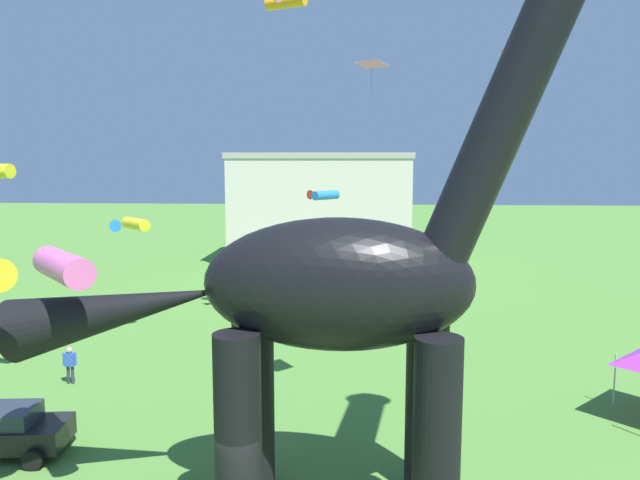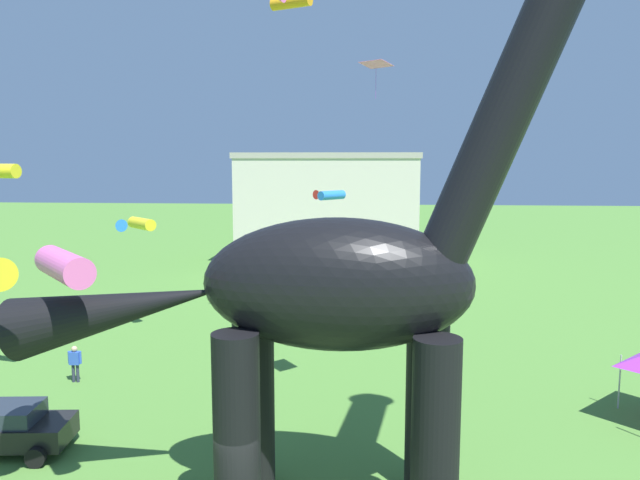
{
  "view_description": "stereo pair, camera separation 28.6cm",
  "coord_description": "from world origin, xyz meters",
  "px_view_note": "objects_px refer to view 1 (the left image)",
  "views": [
    {
      "loc": [
        2.4,
        -12.8,
        9.33
      ],
      "look_at": [
        1.34,
        3.72,
        7.18
      ],
      "focal_mm": 34.07,
      "sensor_mm": 36.0,
      "label": 1
    },
    {
      "loc": [
        2.68,
        -12.78,
        9.33
      ],
      "look_at": [
        1.34,
        3.72,
        7.18
      ],
      "focal_mm": 34.07,
      "sensor_mm": 36.0,
      "label": 2
    }
  ],
  "objects_px": {
    "kite_mid_right": "(131,224)",
    "kite_near_low": "(323,195)",
    "kite_drifting": "(323,228)",
    "dinosaur_sculpture": "(335,284)",
    "kite_high_right": "(512,53)",
    "kite_near_high": "(283,1)",
    "kite_far_left": "(372,64)",
    "parked_sedan_left": "(0,430)",
    "person_vendor_side": "(70,362)",
    "kite_apex": "(49,268)"
  },
  "relations": [
    {
      "from": "kite_mid_right",
      "to": "kite_near_low",
      "type": "bearing_deg",
      "value": 35.31
    },
    {
      "from": "kite_near_low",
      "to": "kite_drifting",
      "type": "bearing_deg",
      "value": -86.55
    },
    {
      "from": "dinosaur_sculpture",
      "to": "kite_high_right",
      "type": "xyz_separation_m",
      "value": [
        7.65,
        14.26,
        8.15
      ]
    },
    {
      "from": "kite_near_high",
      "to": "kite_near_low",
      "type": "relative_size",
      "value": 1.05
    },
    {
      "from": "kite_drifting",
      "to": "kite_far_left",
      "type": "bearing_deg",
      "value": 65.91
    },
    {
      "from": "parked_sedan_left",
      "to": "kite_near_high",
      "type": "relative_size",
      "value": 1.93
    },
    {
      "from": "dinosaur_sculpture",
      "to": "kite_mid_right",
      "type": "relative_size",
      "value": 7.34
    },
    {
      "from": "kite_near_high",
      "to": "kite_drifting",
      "type": "relative_size",
      "value": 1.34
    },
    {
      "from": "dinosaur_sculpture",
      "to": "kite_drifting",
      "type": "bearing_deg",
      "value": 102.84
    },
    {
      "from": "person_vendor_side",
      "to": "kite_near_high",
      "type": "bearing_deg",
      "value": 60.55
    },
    {
      "from": "parked_sedan_left",
      "to": "kite_apex",
      "type": "bearing_deg",
      "value": -47.36
    },
    {
      "from": "parked_sedan_left",
      "to": "kite_high_right",
      "type": "height_order",
      "value": "kite_high_right"
    },
    {
      "from": "person_vendor_side",
      "to": "kite_high_right",
      "type": "relative_size",
      "value": 1.15
    },
    {
      "from": "kite_near_high",
      "to": "kite_high_right",
      "type": "relative_size",
      "value": 1.65
    },
    {
      "from": "kite_mid_right",
      "to": "kite_apex",
      "type": "distance_m",
      "value": 17.64
    },
    {
      "from": "kite_near_high",
      "to": "kite_high_right",
      "type": "bearing_deg",
      "value": -9.75
    },
    {
      "from": "person_vendor_side",
      "to": "kite_high_right",
      "type": "height_order",
      "value": "kite_high_right"
    },
    {
      "from": "kite_drifting",
      "to": "kite_apex",
      "type": "height_order",
      "value": "kite_apex"
    },
    {
      "from": "person_vendor_side",
      "to": "kite_mid_right",
      "type": "distance_m",
      "value": 9.12
    },
    {
      "from": "kite_mid_right",
      "to": "kite_near_high",
      "type": "bearing_deg",
      "value": -0.11
    },
    {
      "from": "person_vendor_side",
      "to": "kite_drifting",
      "type": "bearing_deg",
      "value": 16.58
    },
    {
      "from": "kite_mid_right",
      "to": "kite_apex",
      "type": "height_order",
      "value": "kite_apex"
    },
    {
      "from": "kite_drifting",
      "to": "kite_near_high",
      "type": "bearing_deg",
      "value": 107.61
    },
    {
      "from": "parked_sedan_left",
      "to": "dinosaur_sculpture",
      "type": "bearing_deg",
      "value": -18.13
    },
    {
      "from": "parked_sedan_left",
      "to": "kite_mid_right",
      "type": "distance_m",
      "value": 14.79
    },
    {
      "from": "parked_sedan_left",
      "to": "kite_far_left",
      "type": "distance_m",
      "value": 20.28
    },
    {
      "from": "kite_near_high",
      "to": "kite_drifting",
      "type": "xyz_separation_m",
      "value": [
        2.49,
        -7.83,
        -10.6
      ]
    },
    {
      "from": "kite_drifting",
      "to": "kite_apex",
      "type": "bearing_deg",
      "value": -124.54
    },
    {
      "from": "parked_sedan_left",
      "to": "kite_mid_right",
      "type": "bearing_deg",
      "value": 87.19
    },
    {
      "from": "dinosaur_sculpture",
      "to": "kite_near_high",
      "type": "relative_size",
      "value": 7.58
    },
    {
      "from": "kite_near_high",
      "to": "kite_high_right",
      "type": "height_order",
      "value": "kite_near_high"
    },
    {
      "from": "kite_near_low",
      "to": "kite_drifting",
      "type": "distance_m",
      "value": 14.88
    },
    {
      "from": "kite_near_high",
      "to": "kite_apex",
      "type": "distance_m",
      "value": 20.47
    },
    {
      "from": "parked_sedan_left",
      "to": "person_vendor_side",
      "type": "bearing_deg",
      "value": 90.51
    },
    {
      "from": "parked_sedan_left",
      "to": "kite_high_right",
      "type": "relative_size",
      "value": 3.19
    },
    {
      "from": "person_vendor_side",
      "to": "kite_near_low",
      "type": "relative_size",
      "value": 0.74
    },
    {
      "from": "kite_apex",
      "to": "kite_mid_right",
      "type": "bearing_deg",
      "value": 104.59
    },
    {
      "from": "kite_apex",
      "to": "kite_far_left",
      "type": "distance_m",
      "value": 17.26
    },
    {
      "from": "kite_drifting",
      "to": "kite_near_low",
      "type": "bearing_deg",
      "value": 93.45
    },
    {
      "from": "parked_sedan_left",
      "to": "kite_far_left",
      "type": "height_order",
      "value": "kite_far_left"
    },
    {
      "from": "kite_near_low",
      "to": "dinosaur_sculpture",
      "type": "bearing_deg",
      "value": -85.82
    },
    {
      "from": "dinosaur_sculpture",
      "to": "kite_mid_right",
      "type": "bearing_deg",
      "value": 132.99
    },
    {
      "from": "kite_near_high",
      "to": "kite_high_right",
      "type": "xyz_separation_m",
      "value": [
        10.94,
        -1.88,
        -3.0
      ]
    },
    {
      "from": "kite_far_left",
      "to": "kite_high_right",
      "type": "bearing_deg",
      "value": 14.45
    },
    {
      "from": "dinosaur_sculpture",
      "to": "kite_far_left",
      "type": "bearing_deg",
      "value": 92.3
    },
    {
      "from": "parked_sedan_left",
      "to": "kite_drifting",
      "type": "xyz_separation_m",
      "value": [
        10.01,
        5.98,
        5.93
      ]
    },
    {
      "from": "dinosaur_sculpture",
      "to": "kite_mid_right",
      "type": "distance_m",
      "value": 19.87
    },
    {
      "from": "parked_sedan_left",
      "to": "kite_drifting",
      "type": "bearing_deg",
      "value": 24.87
    },
    {
      "from": "kite_near_high",
      "to": "person_vendor_side",
      "type": "bearing_deg",
      "value": -137.31
    },
    {
      "from": "kite_drifting",
      "to": "parked_sedan_left",
      "type": "bearing_deg",
      "value": -149.12
    }
  ]
}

